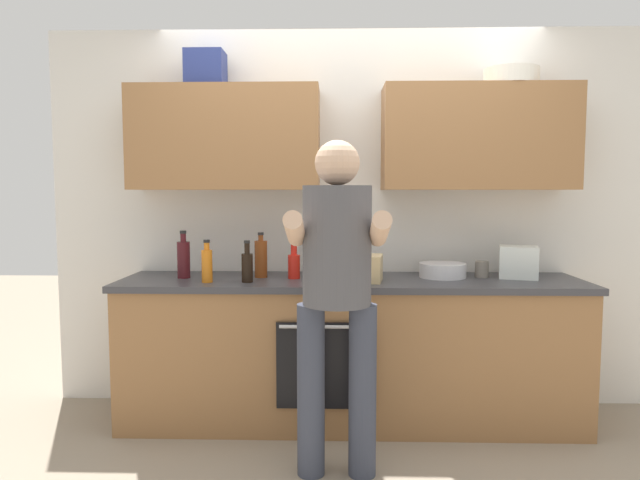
{
  "coord_description": "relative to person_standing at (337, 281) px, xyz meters",
  "views": [
    {
      "loc": [
        -0.1,
        -3.43,
        1.44
      ],
      "look_at": [
        -0.19,
        -0.1,
        1.15
      ],
      "focal_mm": 31.48,
      "sensor_mm": 36.0,
      "label": 1
    }
  ],
  "objects": [
    {
      "name": "ground_plane",
      "position": [
        0.09,
        0.68,
        -1.0
      ],
      "size": [
        12.0,
        12.0,
        0.0
      ],
      "primitive_type": "plane",
      "color": "gray"
    },
    {
      "name": "back_wall_unit",
      "position": [
        0.09,
        0.96,
        0.5
      ],
      "size": [
        4.0,
        0.39,
        2.5
      ],
      "color": "silver",
      "rests_on": "ground"
    },
    {
      "name": "counter",
      "position": [
        0.09,
        0.68,
        -0.55
      ],
      "size": [
        2.84,
        0.67,
        0.9
      ],
      "color": "olive",
      "rests_on": "ground"
    },
    {
      "name": "person_standing",
      "position": [
        0.0,
        0.0,
        0.0
      ],
      "size": [
        0.49,
        0.45,
        1.69
      ],
      "color": "#383D4C",
      "rests_on": "ground"
    },
    {
      "name": "bottle_wine",
      "position": [
        -0.95,
        0.7,
        0.02
      ],
      "size": [
        0.08,
        0.08,
        0.3
      ],
      "color": "#471419",
      "rests_on": "counter"
    },
    {
      "name": "bottle_juice",
      "position": [
        -0.77,
        0.54,
        0.01
      ],
      "size": [
        0.06,
        0.06,
        0.25
      ],
      "color": "orange",
      "rests_on": "counter"
    },
    {
      "name": "bottle_vinegar",
      "position": [
        -0.48,
        0.74,
        0.02
      ],
      "size": [
        0.08,
        0.08,
        0.28
      ],
      "color": "brown",
      "rests_on": "counter"
    },
    {
      "name": "bottle_soy",
      "position": [
        -0.53,
        0.55,
        -0.0
      ],
      "size": [
        0.07,
        0.07,
        0.25
      ],
      "color": "black",
      "rests_on": "counter"
    },
    {
      "name": "bottle_hotsauce",
      "position": [
        -0.26,
        0.69,
        -0.01
      ],
      "size": [
        0.07,
        0.07,
        0.24
      ],
      "color": "red",
      "rests_on": "counter"
    },
    {
      "name": "cup_stoneware",
      "position": [
        0.91,
        0.77,
        -0.05
      ],
      "size": [
        0.08,
        0.08,
        0.1
      ],
      "primitive_type": "cylinder",
      "color": "slate",
      "rests_on": "counter"
    },
    {
      "name": "mixing_bowl",
      "position": [
        0.67,
        0.77,
        -0.05
      ],
      "size": [
        0.29,
        0.29,
        0.09
      ],
      "primitive_type": "cylinder",
      "color": "silver",
      "rests_on": "counter"
    },
    {
      "name": "knife_block",
      "position": [
        -0.1,
        0.75,
        0.01
      ],
      "size": [
        0.1,
        0.14,
        0.27
      ],
      "color": "brown",
      "rests_on": "counter"
    },
    {
      "name": "grocery_bag_bread",
      "position": [
        0.16,
        0.6,
        -0.02
      ],
      "size": [
        0.25,
        0.24,
        0.16
      ],
      "primitive_type": "cube",
      "rotation": [
        0.0,
        0.0,
        -0.15
      ],
      "color": "tan",
      "rests_on": "counter"
    },
    {
      "name": "grocery_bag_produce",
      "position": [
        1.13,
        0.76,
        0.0
      ],
      "size": [
        0.27,
        0.25,
        0.2
      ],
      "primitive_type": "cube",
      "rotation": [
        0.0,
        0.0,
        -0.27
      ],
      "color": "silver",
      "rests_on": "counter"
    }
  ]
}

